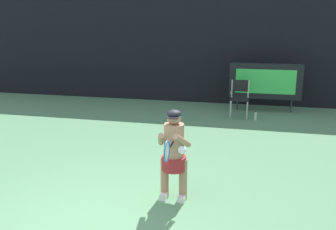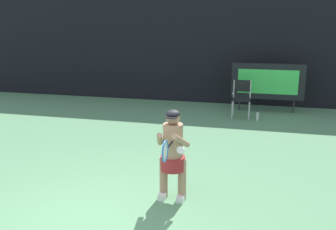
{
  "view_description": "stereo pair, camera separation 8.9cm",
  "coord_description": "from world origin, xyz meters",
  "px_view_note": "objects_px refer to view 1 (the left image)",
  "views": [
    {
      "loc": [
        2.09,
        -4.14,
        2.74
      ],
      "look_at": [
        0.56,
        2.37,
        1.05
      ],
      "focal_mm": 39.51,
      "sensor_mm": 36.0,
      "label": 1
    },
    {
      "loc": [
        2.18,
        -4.12,
        2.74
      ],
      "look_at": [
        0.56,
        2.37,
        1.05
      ],
      "focal_mm": 39.51,
      "sensor_mm": 36.0,
      "label": 2
    }
  ],
  "objects_px": {
    "scoreboard": "(265,81)",
    "water_bottle": "(256,116)",
    "umpire_chair": "(240,96)",
    "tennis_player": "(174,152)",
    "tennis_racket": "(167,151)"
  },
  "relations": [
    {
      "from": "scoreboard",
      "to": "water_bottle",
      "type": "distance_m",
      "value": 1.48
    },
    {
      "from": "umpire_chair",
      "to": "water_bottle",
      "type": "distance_m",
      "value": 0.75
    },
    {
      "from": "water_bottle",
      "to": "scoreboard",
      "type": "bearing_deg",
      "value": 78.64
    },
    {
      "from": "umpire_chair",
      "to": "tennis_player",
      "type": "bearing_deg",
      "value": -97.91
    },
    {
      "from": "umpire_chair",
      "to": "water_bottle",
      "type": "bearing_deg",
      "value": -31.26
    },
    {
      "from": "scoreboard",
      "to": "tennis_racket",
      "type": "xyz_separation_m",
      "value": [
        -1.48,
        -6.99,
        0.04
      ]
    },
    {
      "from": "water_bottle",
      "to": "tennis_player",
      "type": "relative_size",
      "value": 0.18
    },
    {
      "from": "scoreboard",
      "to": "water_bottle",
      "type": "bearing_deg",
      "value": -101.36
    },
    {
      "from": "scoreboard",
      "to": "water_bottle",
      "type": "xyz_separation_m",
      "value": [
        -0.24,
        -1.21,
        -0.82
      ]
    },
    {
      "from": "scoreboard",
      "to": "tennis_racket",
      "type": "distance_m",
      "value": 7.15
    },
    {
      "from": "tennis_racket",
      "to": "tennis_player",
      "type": "bearing_deg",
      "value": 107.72
    },
    {
      "from": "umpire_chair",
      "to": "tennis_player",
      "type": "height_order",
      "value": "tennis_player"
    },
    {
      "from": "water_bottle",
      "to": "tennis_racket",
      "type": "relative_size",
      "value": 0.44
    },
    {
      "from": "water_bottle",
      "to": "umpire_chair",
      "type": "bearing_deg",
      "value": 148.74
    },
    {
      "from": "scoreboard",
      "to": "water_bottle",
      "type": "height_order",
      "value": "scoreboard"
    }
  ]
}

